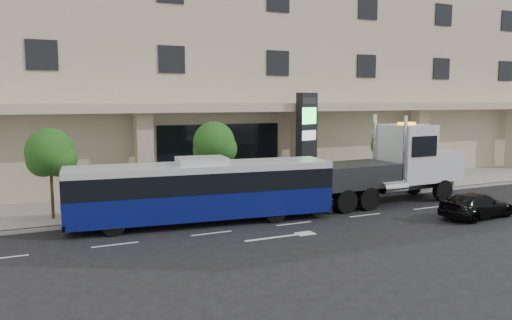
{
  "coord_description": "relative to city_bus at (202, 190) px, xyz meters",
  "views": [
    {
      "loc": [
        -10.95,
        -21.06,
        5.64
      ],
      "look_at": [
        -0.3,
        2.0,
        2.58
      ],
      "focal_mm": 35.0,
      "sensor_mm": 36.0,
      "label": 1
    }
  ],
  "objects": [
    {
      "name": "tree_left",
      "position": [
        -6.22,
        3.15,
        1.56
      ],
      "size": [
        2.27,
        2.2,
        4.22
      ],
      "color": "#422B19",
      "rests_on": "sidewalk"
    },
    {
      "name": "ground",
      "position": [
        3.76,
        -0.44,
        -1.55
      ],
      "size": [
        120.0,
        120.0,
        0.0
      ],
      "primitive_type": "plane",
      "color": "black",
      "rests_on": "ground"
    },
    {
      "name": "signage_pylon",
      "position": [
        8.38,
        4.82,
        1.61
      ],
      "size": [
        1.56,
        1.02,
        5.93
      ],
      "rotation": [
        0.0,
        0.0,
        0.36
      ],
      "color": "black",
      "rests_on": "sidewalk"
    },
    {
      "name": "city_bus",
      "position": [
        0.0,
        0.0,
        0.0
      ],
      "size": [
        12.24,
        3.81,
        3.05
      ],
      "rotation": [
        0.0,
        0.0,
        -0.11
      ],
      "color": "black",
      "rests_on": "ground"
    },
    {
      "name": "curb",
      "position": [
        3.76,
        1.56,
        -1.48
      ],
      "size": [
        120.0,
        0.3,
        0.15
      ],
      "primitive_type": "cube",
      "color": "gray",
      "rests_on": "ground"
    },
    {
      "name": "black_sedan",
      "position": [
        12.33,
        -4.56,
        -0.94
      ],
      "size": [
        4.35,
        2.12,
        1.22
      ],
      "primitive_type": "imported",
      "rotation": [
        0.0,
        0.0,
        1.67
      ],
      "color": "black",
      "rests_on": "ground"
    },
    {
      "name": "sidewalk",
      "position": [
        3.76,
        4.56,
        -1.48
      ],
      "size": [
        120.0,
        6.0,
        0.15
      ],
      "primitive_type": "cube",
      "color": "gray",
      "rests_on": "ground"
    },
    {
      "name": "tree_mid",
      "position": [
        1.78,
        3.15,
        1.71
      ],
      "size": [
        2.28,
        2.2,
        4.38
      ],
      "color": "#422B19",
      "rests_on": "sidewalk"
    },
    {
      "name": "tow_truck",
      "position": [
        11.12,
        0.16,
        0.43
      ],
      "size": [
        10.61,
        2.94,
        4.83
      ],
      "rotation": [
        0.0,
        0.0,
        0.04
      ],
      "color": "#2D3033",
      "rests_on": "ground"
    },
    {
      "name": "convention_center",
      "position": [
        3.76,
        14.99,
        8.42
      ],
      "size": [
        60.0,
        17.6,
        20.0
      ],
      "color": "tan",
      "rests_on": "ground"
    },
    {
      "name": "tree_right",
      "position": [
        13.28,
        3.15,
        1.48
      ],
      "size": [
        2.1,
        2.0,
        4.04
      ],
      "color": "#422B19",
      "rests_on": "sidewalk"
    }
  ]
}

